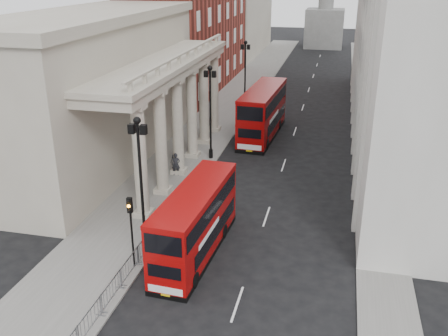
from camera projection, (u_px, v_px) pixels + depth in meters
The scene contains 18 objects.
ground at pixel (129, 288), 26.95m from camera, with size 260.00×260.00×0.00m, color black.
sidewalk_west at pixel (213, 125), 54.66m from camera, with size 6.00×140.00×0.12m, color slate.
sidewalk_east at pixel (368, 136), 51.18m from camera, with size 3.00×140.00×0.12m, color slate.
kerb at pixel (239, 127), 54.04m from camera, with size 0.20×140.00×0.14m, color slate.
portico_building at pixel (94, 93), 43.19m from camera, with size 9.00×28.00×12.00m, color #9F9685.
brick_building at pixel (192, 8), 68.43m from camera, with size 9.00×32.00×22.00m, color maroon.
west_building_far at pixel (238, 1), 97.71m from camera, with size 9.00×30.00×20.00m, color #9F9685.
east_building at pixel (408, 8), 47.82m from camera, with size 8.00×55.00×25.00m, color beige.
lamp_post_south at pixel (141, 176), 28.86m from camera, with size 1.05×0.44×8.32m.
lamp_post_mid at pixel (210, 106), 43.31m from camera, with size 1.05×0.44×8.32m.
lamp_post_north at pixel (245, 72), 57.77m from camera, with size 1.05×0.44×8.32m.
traffic_light at pixel (131, 219), 27.68m from camera, with size 0.28×0.33×4.30m.
crowd_barriers at pixel (138, 255), 28.78m from camera, with size 0.50×18.75×1.10m.
bus_near at pixel (196, 221), 29.46m from camera, with size 2.87×9.78×4.17m.
bus_far at pixel (263, 112), 50.38m from camera, with size 3.36×11.62×4.96m.
pedestrian_a at pixel (176, 164), 41.01m from camera, with size 0.68×0.45×1.88m, color black.
pedestrian_b at pixel (180, 148), 45.13m from camera, with size 0.78×0.61×1.60m, color #2A2521.
pedestrian_c at pixel (176, 159), 42.21m from camera, with size 0.88×0.57×1.81m, color black.
Camera 1 is at (10.16, -20.81, 16.08)m, focal length 40.00 mm.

